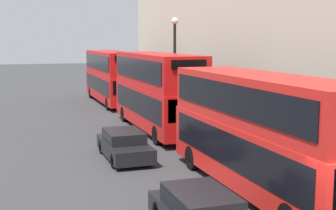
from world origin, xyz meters
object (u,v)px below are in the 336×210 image
object	(u,v)px
bus_second_in_queue	(157,89)
bus_leading	(262,129)
bus_third_in_queue	(112,75)
car_hatchback	(124,144)
pedestrian	(300,160)

from	to	relation	value
bus_second_in_queue	bus_leading	bearing A→B (deg)	-90.00
bus_leading	bus_third_in_queue	size ratio (longest dim) A/B	0.94
car_hatchback	pedestrian	distance (m)	7.76
bus_leading	pedestrian	world-z (taller)	bus_leading
bus_leading	bus_second_in_queue	world-z (taller)	bus_second_in_queue
bus_leading	car_hatchback	distance (m)	7.32
bus_third_in_queue	bus_second_in_queue	bearing A→B (deg)	-90.00
bus_second_in_queue	bus_third_in_queue	xyz separation A→B (m)	(0.00, 12.88, -0.09)
bus_leading	pedestrian	bearing A→B (deg)	25.44
pedestrian	car_hatchback	bearing A→B (deg)	138.73
bus_second_in_queue	bus_third_in_queue	bearing A→B (deg)	90.00
bus_leading	pedestrian	xyz separation A→B (m)	(2.43, 1.16, -1.60)
car_hatchback	pedestrian	xyz separation A→B (m)	(5.83, -5.12, 0.03)
bus_leading	car_hatchback	world-z (taller)	bus_leading
pedestrian	bus_second_in_queue	bearing A→B (deg)	102.47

